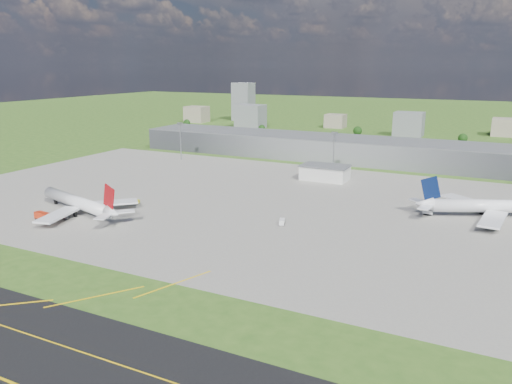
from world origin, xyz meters
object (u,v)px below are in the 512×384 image
at_px(airliner_blue_quad, 500,206).
at_px(fire_truck, 43,216).
at_px(tug_yellow, 135,202).
at_px(van_white_near, 282,222).
at_px(airliner_red_twin, 80,203).
at_px(van_white_far, 428,213).

bearing_deg(airliner_blue_quad, fire_truck, -176.35).
bearing_deg(airliner_blue_quad, tug_yellow, 174.89).
bearing_deg(van_white_near, fire_truck, 94.77).
xyz_separation_m(airliner_red_twin, van_white_far, (139.21, 66.18, -3.52)).
height_order(fire_truck, tug_yellow, fire_truck).
bearing_deg(fire_truck, tug_yellow, 69.29).
distance_m(fire_truck, tug_yellow, 42.19).
bearing_deg(tug_yellow, van_white_near, -12.61).
relative_size(van_white_near, van_white_far, 1.23).
bearing_deg(airliner_blue_quad, airliner_red_twin, -179.36).
distance_m(airliner_blue_quad, tug_yellow, 164.52).
xyz_separation_m(tug_yellow, van_white_far, (127.70, 42.78, 0.12)).
height_order(airliner_red_twin, van_white_far, airliner_red_twin).
distance_m(van_white_near, van_white_far, 66.51).
xyz_separation_m(fire_truck, van_white_far, (146.15, 80.71, -0.58)).
distance_m(airliner_red_twin, van_white_near, 90.67).
bearing_deg(tug_yellow, airliner_blue_quad, 5.18).
bearing_deg(tug_yellow, fire_truck, -129.61).
bearing_deg(airliner_blue_quad, van_white_far, 176.36).
bearing_deg(van_white_far, tug_yellow, -162.35).
relative_size(fire_truck, tug_yellow, 1.81).
height_order(airliner_blue_quad, fire_truck, airliner_blue_quad).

